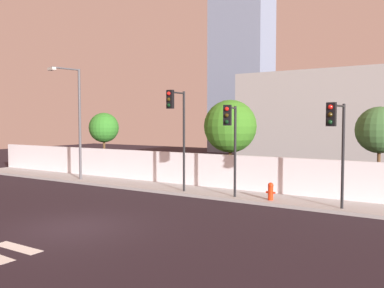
% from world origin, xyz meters
% --- Properties ---
extents(ground_plane, '(80.00, 80.00, 0.00)m').
position_xyz_m(ground_plane, '(0.00, 0.00, 0.00)').
color(ground_plane, black).
extents(sidewalk, '(36.00, 2.40, 0.15)m').
position_xyz_m(sidewalk, '(0.00, 8.20, 0.07)').
color(sidewalk, '#9D9D9D').
rests_on(sidewalk, ground).
extents(perimeter_wall, '(36.00, 0.18, 1.80)m').
position_xyz_m(perimeter_wall, '(0.00, 9.49, 1.05)').
color(perimeter_wall, white).
rests_on(perimeter_wall, sidewalk).
extents(traffic_light_left, '(0.35, 1.39, 5.09)m').
position_xyz_m(traffic_light_left, '(-0.31, 6.96, 3.84)').
color(traffic_light_left, black).
rests_on(traffic_light_left, sidewalk).
extents(traffic_light_center, '(0.40, 1.75, 4.28)m').
position_xyz_m(traffic_light_center, '(7.38, 6.71, 3.31)').
color(traffic_light_center, black).
rests_on(traffic_light_center, sidewalk).
extents(traffic_light_right, '(0.54, 1.65, 4.29)m').
position_xyz_m(traffic_light_right, '(2.77, 6.77, 3.31)').
color(traffic_light_right, black).
rests_on(traffic_light_right, sidewalk).
extents(street_lamp_curbside, '(0.76, 1.99, 6.78)m').
position_xyz_m(street_lamp_curbside, '(-8.13, 7.49, 4.16)').
color(street_lamp_curbside, '#4C4C51').
rests_on(street_lamp_curbside, sidewalk).
extents(fire_hydrant, '(0.44, 0.26, 0.80)m').
position_xyz_m(fire_hydrant, '(4.35, 7.66, 0.58)').
color(fire_hydrant, red).
rests_on(fire_hydrant, sidewalk).
extents(roadside_tree_leftmost, '(2.06, 2.06, 4.34)m').
position_xyz_m(roadside_tree_leftmost, '(-9.08, 10.84, 3.29)').
color(roadside_tree_leftmost, brown).
rests_on(roadside_tree_leftmost, ground).
extents(roadside_tree_midleft, '(2.99, 2.99, 4.95)m').
position_xyz_m(roadside_tree_midleft, '(0.71, 10.84, 3.45)').
color(roadside_tree_midleft, brown).
rests_on(roadside_tree_midleft, ground).
extents(roadside_tree_midright, '(2.18, 2.18, 4.41)m').
position_xyz_m(roadside_tree_midright, '(8.41, 10.84, 3.32)').
color(roadside_tree_midright, brown).
rests_on(roadside_tree_midright, ground).
extents(low_building_distant, '(12.53, 6.00, 7.64)m').
position_xyz_m(low_building_distant, '(2.59, 23.49, 3.82)').
color(low_building_distant, '#A2A2A2').
rests_on(low_building_distant, ground).
extents(tower_on_skyline, '(6.84, 5.00, 23.52)m').
position_xyz_m(tower_on_skyline, '(-10.08, 35.49, 11.76)').
color(tower_on_skyline, gray).
rests_on(tower_on_skyline, ground).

